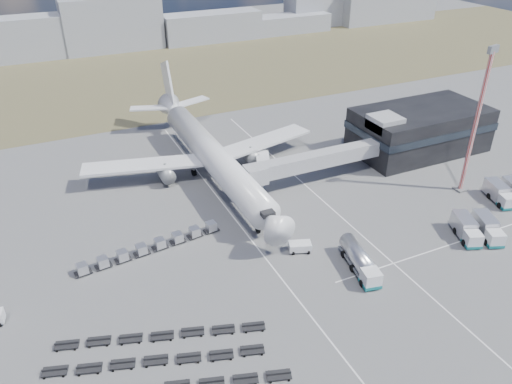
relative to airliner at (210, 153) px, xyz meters
name	(u,v)px	position (x,y,z in m)	size (l,w,h in m)	color
ground	(282,262)	(0.00, -32.38, -5.29)	(420.00, 420.00, 0.00)	#565659
grass_strip	(129,76)	(0.00, 77.62, -5.29)	(420.00, 90.00, 0.01)	brown
lane_markings	(324,237)	(9.77, -29.38, -5.29)	(47.12, 110.00, 0.01)	silver
terminal	(419,129)	(47.77, -8.41, -0.04)	(30.40, 16.40, 11.00)	black
jet_bridge	(306,163)	(15.90, -11.95, -0.24)	(30.30, 3.80, 7.05)	#939399
airliner	(210,153)	(0.00, 0.00, 0.00)	(51.59, 64.53, 17.62)	silver
skyline	(117,27)	(4.73, 114.20, 3.25)	(307.94, 20.25, 24.97)	gray
fuel_tanker	(360,261)	(10.06, -39.27, -3.55)	(4.79, 11.07, 3.47)	silver
pushback_tug	(300,247)	(4.00, -31.12, -4.49)	(3.66, 2.06, 1.61)	silver
catering_truck	(263,165)	(10.69, -3.12, -3.66)	(5.28, 7.50, 3.18)	silver
service_trucks_near	(477,229)	(33.48, -40.42, -3.60)	(8.86, 9.58, 3.12)	silver
service_trucks_far	(509,193)	(48.42, -33.89, -3.61)	(8.31, 9.17, 3.10)	silver
uld_row	(151,247)	(-18.35, -20.86, -4.29)	(24.91, 4.39, 1.68)	black
baggage_dollies	(155,376)	(-24.46, -46.07, -4.92)	(33.48, 22.82, 0.73)	black
floodlight_mast	(476,123)	(43.28, -26.97, 9.10)	(2.74, 2.22, 28.71)	red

